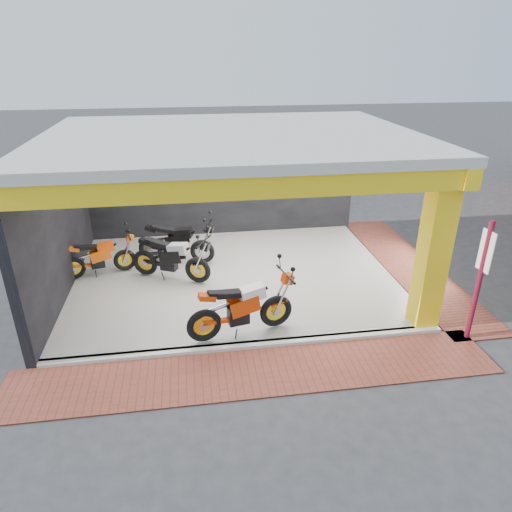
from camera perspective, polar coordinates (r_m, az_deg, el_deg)
The scene contains 16 objects.
ground at distance 10.10m, azimuth -1.53°, elevation -8.00°, with size 80.00×80.00×0.00m, color #2D2D30.
showroom_floor at distance 11.80m, azimuth -2.74°, elevation -2.61°, with size 8.00×6.00×0.10m, color white.
showroom_ceiling at distance 10.66m, azimuth -3.13°, elevation 14.63°, with size 8.40×6.40×0.20m, color beige.
back_wall at distance 14.08m, azimuth -4.23°, elevation 9.34°, with size 8.20×0.20×3.50m, color black.
left_wall at distance 11.51m, azimuth -23.72°, elevation 3.76°, with size 0.20×6.20×3.50m, color black.
corner_column at distance 9.77m, azimuth 21.33°, elevation 0.63°, with size 0.50×0.50×3.50m, color yellow.
header_beam_front at distance 7.81m, azimuth -0.87°, elevation 8.71°, with size 8.40×0.30×0.40m, color yellow.
header_beam_right at distance 11.78m, azimuth 17.20°, elevation 13.08°, with size 0.30×6.40×0.40m, color yellow.
floor_kerb at distance 9.23m, azimuth -0.73°, elevation -11.12°, with size 8.00×0.20×0.10m, color white.
paver_front at distance 8.64m, azimuth 0.01°, elevation -14.30°, with size 9.00×1.40×0.03m, color brown.
paver_right at distance 13.12m, azimuth 18.60°, elevation -1.19°, with size 1.40×7.00×0.03m, color brown.
signpost at distance 9.82m, azimuth 26.22°, elevation -2.37°, with size 0.10×0.36×2.57m.
moto_hero at distance 9.33m, azimuth 2.54°, elevation -5.09°, with size 2.36×0.87×1.44m, color #E13C09, non-canonical shape.
moto_row_a at distance 11.16m, azimuth -7.37°, elevation -0.26°, with size 2.25×0.83×1.37m, color black, non-canonical shape.
moto_row_b at distance 12.18m, azimuth -6.79°, elevation 1.95°, with size 2.23×0.83×1.37m, color black, non-canonical shape.
moto_row_c at distance 12.23m, azimuth -16.21°, elevation 0.72°, with size 1.94×0.72×1.18m, color #FF5D0A, non-canonical shape.
Camera 1 is at (-1.00, -8.45, 5.44)m, focal length 32.00 mm.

